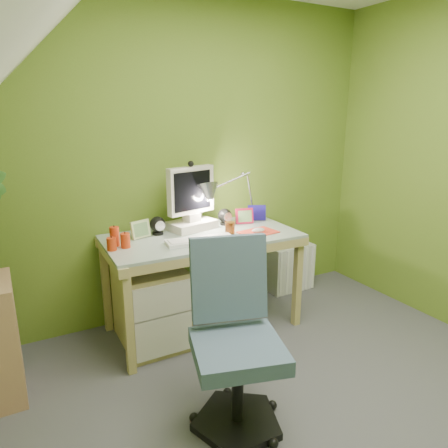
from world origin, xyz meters
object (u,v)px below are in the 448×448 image
desk_lamp (244,185)px  task_chair (238,349)px  radiator (291,268)px  desk (203,282)px  monitor (191,196)px

desk_lamp → task_chair: (-0.73, -1.17, -0.56)m
task_chair → radiator: 1.77m
desk_lamp → radiator: 0.96m
radiator → desk_lamp: bearing=-175.7°
task_chair → radiator: task_chair is taller
radiator → task_chair: bearing=-137.0°
desk → monitor: monitor is taller
desk → radiator: (0.98, 0.23, -0.15)m
monitor → desk_lamp: bearing=-13.1°
desk_lamp → radiator: bearing=12.5°
monitor → desk_lamp: (0.45, 0.00, 0.04)m
desk → task_chair: 1.03m
monitor → desk: bearing=-103.1°
desk_lamp → desk: bearing=-151.1°
desk_lamp → task_chair: size_ratio=0.65×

